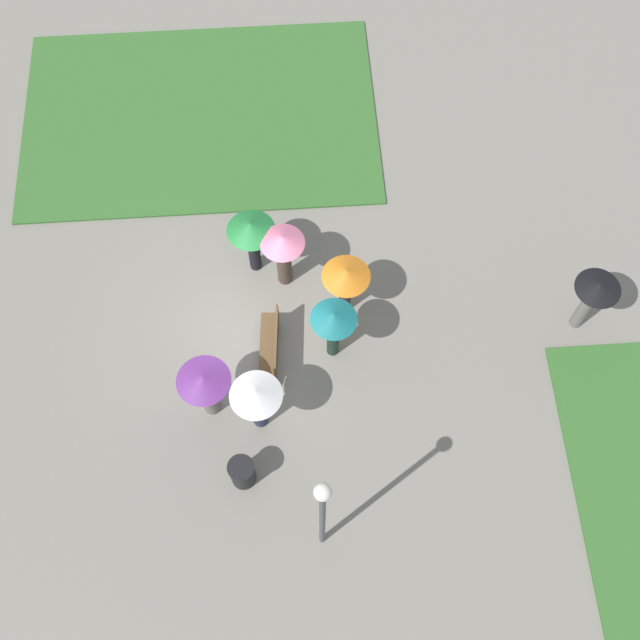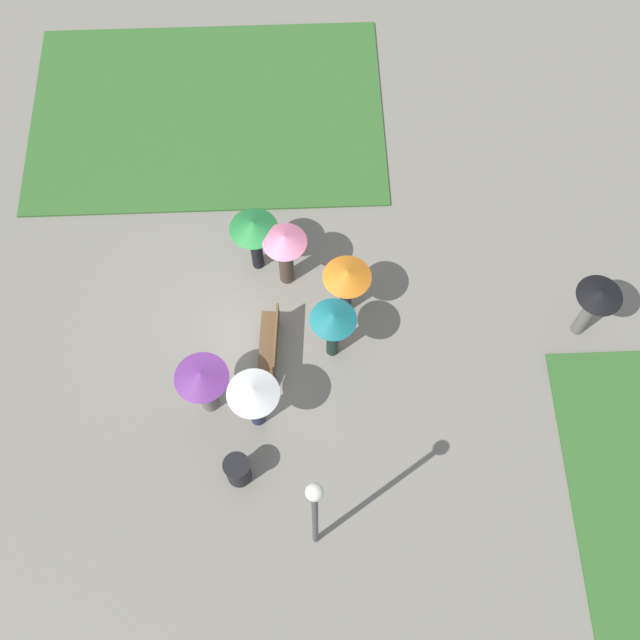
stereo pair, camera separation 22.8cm
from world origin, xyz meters
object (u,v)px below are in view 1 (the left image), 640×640
crowd_person_orange (346,278)px  lone_walker_far_path (593,295)px  crowd_person_purple (205,386)px  crowd_person_pink (283,249)px  crowd_person_teal (334,324)px  park_bench (272,344)px  lamp_post (322,511)px  trash_bin (242,473)px  crowd_person_white (257,398)px  crowd_person_green (251,233)px

crowd_person_orange → lone_walker_far_path: bearing=-109.1°
crowd_person_purple → crowd_person_pink: crowd_person_pink is taller
crowd_person_teal → crowd_person_orange: crowd_person_teal is taller
park_bench → lamp_post: bearing=15.4°
trash_bin → crowd_person_orange: bearing=148.0°
trash_bin → crowd_person_purple: crowd_person_purple is taller
crowd_person_orange → lone_walker_far_path: lone_walker_far_path is taller
crowd_person_purple → crowd_person_pink: size_ratio=0.95×
crowd_person_orange → trash_bin: bearing=137.2°
crowd_person_teal → crowd_person_purple: crowd_person_teal is taller
crowd_person_teal → crowd_person_purple: size_ratio=1.03×
trash_bin → crowd_person_teal: 3.75m
crowd_person_teal → crowd_person_white: crowd_person_teal is taller
park_bench → lamp_post: 5.03m
crowd_person_green → crowd_person_pink: (0.41, 0.70, -0.12)m
crowd_person_purple → crowd_person_white: crowd_person_white is taller
lamp_post → crowd_person_purple: bearing=-143.9°
lamp_post → crowd_person_white: (-2.72, -1.19, -1.35)m
crowd_person_white → crowd_person_orange: (-2.73, 2.09, -0.02)m
lone_walker_far_path → crowd_person_purple: bearing=-79.9°
lone_walker_far_path → crowd_person_pink: bearing=-103.7°
crowd_person_green → lone_walker_far_path: 7.81m
crowd_person_teal → crowd_person_purple: bearing=45.8°
crowd_person_orange → park_bench: bearing=110.6°
park_bench → trash_bin: park_bench is taller
park_bench → crowd_person_green: bearing=-168.0°
crowd_person_purple → crowd_person_pink: 3.67m
lamp_post → crowd_person_teal: lamp_post is taller
crowd_person_purple → park_bench: bearing=-130.6°
crowd_person_green → crowd_person_purple: bearing=34.8°
lamp_post → crowd_person_pink: bearing=-175.7°
park_bench → lamp_post: (4.37, 0.86, 2.32)m
lamp_post → crowd_person_purple: 4.12m
trash_bin → crowd_person_orange: crowd_person_orange is taller
crowd_person_teal → crowd_person_green: crowd_person_teal is taller
crowd_person_orange → crowd_person_green: bearing=47.7°
park_bench → lamp_post: lamp_post is taller
lamp_post → crowd_person_orange: lamp_post is taller
crowd_person_pink → crowd_person_orange: (0.86, 1.38, 0.02)m
park_bench → crowd_person_pink: bearing=173.1°
crowd_person_pink → lone_walker_far_path: (1.66, 6.83, 0.04)m
park_bench → crowd_person_orange: 2.27m
trash_bin → crowd_person_white: bearing=162.2°
crowd_person_teal → lone_walker_far_path: lone_walker_far_path is taller
crowd_person_green → crowd_person_pink: 0.82m
crowd_person_pink → park_bench: bearing=-7.8°
crowd_person_pink → trash_bin: bearing=-9.6°
park_bench → lone_walker_far_path: lone_walker_far_path is taller
crowd_person_green → trash_bin: bearing=47.1°
park_bench → crowd_person_teal: crowd_person_teal is taller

